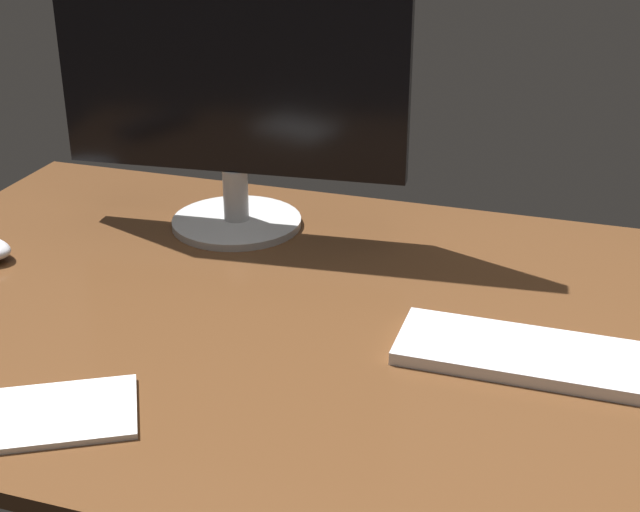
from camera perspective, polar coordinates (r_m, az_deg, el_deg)
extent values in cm
cube|color=brown|center=(115.86, 1.81, -4.45)|extent=(140.00, 84.00, 2.00)
cylinder|color=silver|center=(143.25, -5.24, 2.14)|extent=(20.26, 20.26, 1.15)
cylinder|color=silver|center=(141.53, -5.31, 3.87)|extent=(3.88, 3.88, 8.10)
cube|color=black|center=(134.91, -5.71, 13.24)|extent=(52.90, 7.36, 39.02)
cube|color=white|center=(108.99, 14.43, -6.27)|extent=(36.27, 11.84, 1.60)
cube|color=white|center=(101.05, -16.17, -9.49)|extent=(20.02, 18.01, 0.71)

